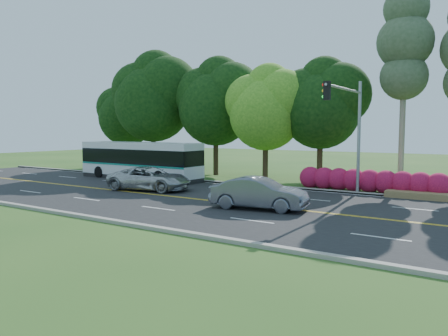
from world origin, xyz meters
The scene contains 12 objects.
ground centered at (0.00, 0.00, 0.00)m, with size 120.00×120.00×0.00m, color #27501A.
road centered at (0.00, 0.00, 0.01)m, with size 60.00×14.00×0.02m, color black.
curb_north centered at (0.00, 7.15, 0.07)m, with size 60.00×0.30×0.15m, color gray.
curb_south centered at (0.00, -7.15, 0.07)m, with size 60.00×0.30×0.15m, color gray.
grass_verge centered at (0.00, 9.00, 0.05)m, with size 60.00×4.00×0.10m, color #27501A.
lane_markings centered at (-0.09, 0.00, 0.02)m, with size 57.60×13.82×0.00m.
tree_row centered at (-5.15, 12.13, 6.73)m, with size 44.70×9.10×13.84m.
bougainvillea_hedge centered at (7.18, 8.15, 0.72)m, with size 9.50×2.25×1.50m.
traffic_signal centered at (6.49, 5.40, 4.67)m, with size 0.42×6.10×7.00m.
transit_bus centered at (-10.80, 5.80, 1.50)m, with size 11.46×2.74×2.98m.
sedan centered at (3.92, -0.88, 0.82)m, with size 1.70×4.89×1.61m, color #535965.
suv centered at (-5.53, 1.32, 0.79)m, with size 2.57×5.57×1.55m, color #B1B4B6.
Camera 1 is at (14.38, -20.05, 4.00)m, focal length 35.00 mm.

